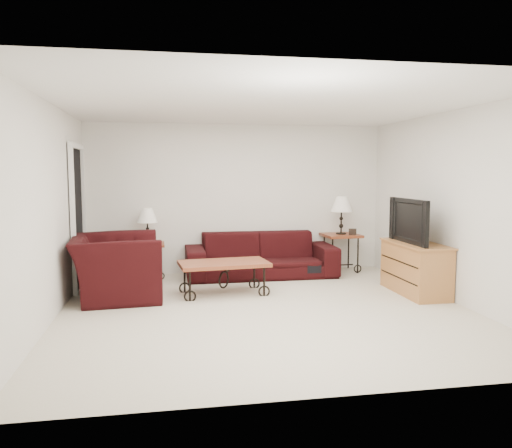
{
  "coord_description": "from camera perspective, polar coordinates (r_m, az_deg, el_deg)",
  "views": [
    {
      "loc": [
        -1.21,
        -6.04,
        1.7
      ],
      "look_at": [
        0.0,
        0.7,
        1.0
      ],
      "focal_mm": 35.67,
      "sensor_mm": 36.0,
      "label": 1
    }
  ],
  "objects": [
    {
      "name": "wall_front",
      "position": [
        3.77,
        8.6,
        -1.11
      ],
      "size": [
        5.0,
        0.02,
        2.5
      ],
      "primitive_type": "cube",
      "color": "white",
      "rests_on": "ground"
    },
    {
      "name": "wall_left",
      "position": [
        6.19,
        -22.18,
        1.23
      ],
      "size": [
        0.02,
        5.0,
        2.5
      ],
      "primitive_type": "cube",
      "color": "white",
      "rests_on": "ground"
    },
    {
      "name": "backpack",
      "position": [
        8.22,
        6.27,
        -4.54
      ],
      "size": [
        0.35,
        0.28,
        0.45
      ],
      "primitive_type": "ellipsoid",
      "rotation": [
        0.0,
        0.0,
        0.03
      ],
      "color": "black",
      "rests_on": "ground"
    },
    {
      "name": "photo_frame_left",
      "position": [
        8.18,
        -13.12,
        -1.97
      ],
      "size": [
        0.11,
        0.04,
        0.09
      ],
      "primitive_type": "cube",
      "rotation": [
        0.0,
        0.0,
        0.2
      ],
      "color": "black",
      "rests_on": "side_table_left"
    },
    {
      "name": "ceiling",
      "position": [
        6.21,
        1.17,
        13.23
      ],
      "size": [
        5.0,
        5.0,
        0.0
      ],
      "primitive_type": "plane",
      "color": "white",
      "rests_on": "wall_back"
    },
    {
      "name": "throw_pillow",
      "position": [
        7.07,
        -14.24,
        -3.95
      ],
      "size": [
        0.13,
        0.39,
        0.38
      ],
      "primitive_type": "cube",
      "rotation": [
        0.0,
        0.0,
        1.65
      ],
      "color": "orange",
      "rests_on": "armchair"
    },
    {
      "name": "wall_back",
      "position": [
        8.64,
        -2.11,
        2.85
      ],
      "size": [
        5.0,
        0.02,
        2.5
      ],
      "primitive_type": "cube",
      "color": "white",
      "rests_on": "ground"
    },
    {
      "name": "sofa",
      "position": [
        8.31,
        0.54,
        -3.48
      ],
      "size": [
        2.43,
        0.95,
        0.71
      ],
      "primitive_type": "imported",
      "color": "black",
      "rests_on": "ground"
    },
    {
      "name": "side_table_left",
      "position": [
        8.37,
        -11.99,
        -4.05
      ],
      "size": [
        0.53,
        0.53,
        0.56
      ],
      "primitive_type": "cube",
      "rotation": [
        0.0,
        0.0,
        0.02
      ],
      "color": "brown",
      "rests_on": "ground"
    },
    {
      "name": "television",
      "position": [
        7.39,
        17.44,
        0.34
      ],
      "size": [
        0.14,
        1.07,
        0.62
      ],
      "primitive_type": "imported",
      "rotation": [
        0.0,
        0.0,
        -1.57
      ],
      "color": "black",
      "rests_on": "tv_stand"
    },
    {
      "name": "ground",
      "position": [
        6.39,
        1.12,
        -9.59
      ],
      "size": [
        5.0,
        5.0,
        0.0
      ],
      "primitive_type": "plane",
      "color": "beige",
      "rests_on": "ground"
    },
    {
      "name": "doorway",
      "position": [
        7.82,
        -19.4,
        0.52
      ],
      "size": [
        0.08,
        0.94,
        2.04
      ],
      "primitive_type": "cube",
      "color": "black",
      "rests_on": "ground"
    },
    {
      "name": "photo_frame_right",
      "position": [
        8.72,
        10.77,
        -0.86
      ],
      "size": [
        0.13,
        0.04,
        0.11
      ],
      "primitive_type": "cube",
      "rotation": [
        0.0,
        0.0,
        -0.16
      ],
      "color": "black",
      "rests_on": "side_table_right"
    },
    {
      "name": "side_table_right",
      "position": [
        8.86,
        9.47,
        -3.18
      ],
      "size": [
        0.62,
        0.62,
        0.64
      ],
      "primitive_type": "cube",
      "rotation": [
        0.0,
        0.0,
        0.05
      ],
      "color": "brown",
      "rests_on": "ground"
    },
    {
      "name": "lamp_left",
      "position": [
        8.29,
        -12.07,
        -0.21
      ],
      "size": [
        0.33,
        0.33,
        0.56
      ],
      "primitive_type": null,
      "rotation": [
        0.0,
        0.0,
        0.02
      ],
      "color": "black",
      "rests_on": "side_table_left"
    },
    {
      "name": "tv_stand",
      "position": [
        7.49,
        17.42,
        -4.75
      ],
      "size": [
        0.5,
        1.2,
        0.72
      ],
      "primitive_type": "cube",
      "color": "#A16B3B",
      "rests_on": "ground"
    },
    {
      "name": "wall_right",
      "position": [
        7.1,
        21.35,
        1.8
      ],
      "size": [
        0.02,
        5.0,
        2.5
      ],
      "primitive_type": "cube",
      "color": "white",
      "rests_on": "ground"
    },
    {
      "name": "lamp_right",
      "position": [
        8.79,
        9.54,
        0.97
      ],
      "size": [
        0.38,
        0.38,
        0.64
      ],
      "primitive_type": null,
      "rotation": [
        0.0,
        0.0,
        0.05
      ],
      "color": "black",
      "rests_on": "side_table_right"
    },
    {
      "name": "coffee_table",
      "position": [
        7.14,
        -3.63,
        -6.06
      ],
      "size": [
        1.28,
        0.78,
        0.46
      ],
      "primitive_type": "cube",
      "rotation": [
        0.0,
        0.0,
        0.1
      ],
      "color": "brown",
      "rests_on": "ground"
    },
    {
      "name": "armchair",
      "position": [
        7.15,
        -15.4,
        -4.65
      ],
      "size": [
        1.24,
        1.4,
        0.85
      ],
      "primitive_type": "imported",
      "rotation": [
        0.0,
        0.0,
        1.65
      ],
      "color": "black",
      "rests_on": "ground"
    }
  ]
}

